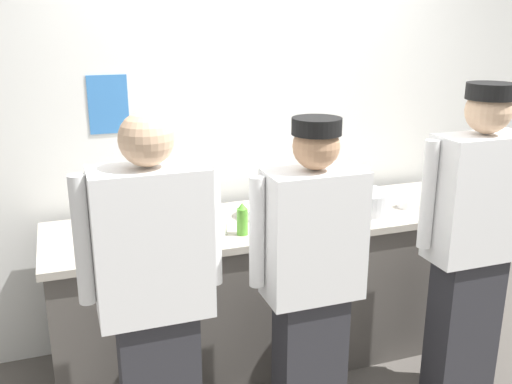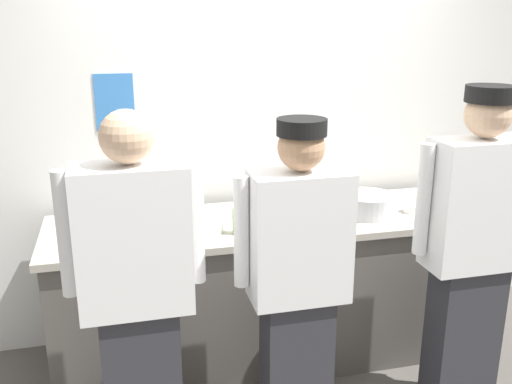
{
  "view_description": "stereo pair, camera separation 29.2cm",
  "coord_description": "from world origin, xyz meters",
  "px_view_note": "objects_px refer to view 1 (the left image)",
  "views": [
    {
      "loc": [
        -1.16,
        -2.54,
        2.02
      ],
      "look_at": [
        -0.13,
        0.4,
        1.07
      ],
      "focal_mm": 39.94,
      "sensor_mm": 36.0,
      "label": 1
    },
    {
      "loc": [
        -0.88,
        -2.62,
        2.02
      ],
      "look_at": [
        -0.13,
        0.4,
        1.07
      ],
      "focal_mm": 39.94,
      "sensor_mm": 36.0,
      "label": 2
    }
  ],
  "objects_px": {
    "sheet_tray": "(132,234)",
    "squeeze_bottle_primary": "(242,219)",
    "ramekin_yellow_sauce": "(304,212)",
    "ramekin_green_sauce": "(336,219)",
    "chef_center": "(312,277)",
    "squeeze_bottle_secondary": "(326,197)",
    "plate_stack_front": "(256,211)",
    "plate_stack_rear": "(205,226)",
    "chef_near_left": "(155,297)",
    "mixing_bowl_steel": "(363,201)",
    "deli_cup": "(268,199)",
    "ramekin_red_sauce": "(405,203)",
    "chef_far_right": "(473,239)"
  },
  "relations": [
    {
      "from": "plate_stack_front",
      "to": "plate_stack_rear",
      "type": "xyz_separation_m",
      "value": [
        -0.35,
        -0.16,
        0.01
      ]
    },
    {
      "from": "chef_center",
      "to": "chef_near_left",
      "type": "bearing_deg",
      "value": -179.61
    },
    {
      "from": "chef_center",
      "to": "squeeze_bottle_secondary",
      "type": "xyz_separation_m",
      "value": [
        0.42,
        0.73,
        0.14
      ]
    },
    {
      "from": "chef_center",
      "to": "squeeze_bottle_primary",
      "type": "distance_m",
      "value": 0.57
    },
    {
      "from": "ramekin_red_sauce",
      "to": "mixing_bowl_steel",
      "type": "bearing_deg",
      "value": 175.23
    },
    {
      "from": "plate_stack_rear",
      "to": "mixing_bowl_steel",
      "type": "distance_m",
      "value": 0.99
    },
    {
      "from": "plate_stack_front",
      "to": "squeeze_bottle_primary",
      "type": "relative_size",
      "value": 1.23
    },
    {
      "from": "chef_near_left",
      "to": "chef_far_right",
      "type": "distance_m",
      "value": 1.66
    },
    {
      "from": "chef_near_left",
      "to": "squeeze_bottle_primary",
      "type": "xyz_separation_m",
      "value": [
        0.56,
        0.53,
        0.1
      ]
    },
    {
      "from": "chef_near_left",
      "to": "squeeze_bottle_secondary",
      "type": "relative_size",
      "value": 8.8
    },
    {
      "from": "plate_stack_front",
      "to": "sheet_tray",
      "type": "bearing_deg",
      "value": -174.01
    },
    {
      "from": "squeeze_bottle_primary",
      "to": "ramekin_red_sauce",
      "type": "height_order",
      "value": "squeeze_bottle_primary"
    },
    {
      "from": "squeeze_bottle_secondary",
      "to": "deli_cup",
      "type": "xyz_separation_m",
      "value": [
        -0.3,
        0.19,
        -0.04
      ]
    },
    {
      "from": "chef_near_left",
      "to": "plate_stack_front",
      "type": "bearing_deg",
      "value": 46.9
    },
    {
      "from": "plate_stack_rear",
      "to": "deli_cup",
      "type": "relative_size",
      "value": 2.27
    },
    {
      "from": "chef_center",
      "to": "deli_cup",
      "type": "xyz_separation_m",
      "value": [
        0.13,
        0.92,
        0.1
      ]
    },
    {
      "from": "chef_far_right",
      "to": "squeeze_bottle_primary",
      "type": "height_order",
      "value": "chef_far_right"
    },
    {
      "from": "deli_cup",
      "to": "plate_stack_rear",
      "type": "bearing_deg",
      "value": -147.5
    },
    {
      "from": "ramekin_green_sauce",
      "to": "ramekin_red_sauce",
      "type": "bearing_deg",
      "value": 11.09
    },
    {
      "from": "ramekin_green_sauce",
      "to": "plate_stack_rear",
      "type": "bearing_deg",
      "value": 172.56
    },
    {
      "from": "ramekin_green_sauce",
      "to": "deli_cup",
      "type": "distance_m",
      "value": 0.48
    },
    {
      "from": "chef_far_right",
      "to": "deli_cup",
      "type": "height_order",
      "value": "chef_far_right"
    },
    {
      "from": "mixing_bowl_steel",
      "to": "squeeze_bottle_primary",
      "type": "relative_size",
      "value": 1.73
    },
    {
      "from": "chef_far_right",
      "to": "squeeze_bottle_primary",
      "type": "relative_size",
      "value": 9.55
    },
    {
      "from": "squeeze_bottle_primary",
      "to": "chef_center",
      "type": "bearing_deg",
      "value": -72.27
    },
    {
      "from": "plate_stack_front",
      "to": "sheet_tray",
      "type": "relative_size",
      "value": 0.48
    },
    {
      "from": "squeeze_bottle_secondary",
      "to": "ramekin_yellow_sauce",
      "type": "relative_size",
      "value": 1.8
    },
    {
      "from": "chef_near_left",
      "to": "plate_stack_front",
      "type": "distance_m",
      "value": 1.07
    },
    {
      "from": "ramekin_yellow_sauce",
      "to": "ramekin_green_sauce",
      "type": "distance_m",
      "value": 0.21
    },
    {
      "from": "plate_stack_rear",
      "to": "ramekin_yellow_sauce",
      "type": "relative_size",
      "value": 2.23
    },
    {
      "from": "chef_center",
      "to": "ramekin_yellow_sauce",
      "type": "bearing_deg",
      "value": 69.0
    },
    {
      "from": "chef_center",
      "to": "squeeze_bottle_secondary",
      "type": "relative_size",
      "value": 8.44
    },
    {
      "from": "chef_near_left",
      "to": "plate_stack_front",
      "type": "relative_size",
      "value": 7.6
    },
    {
      "from": "plate_stack_rear",
      "to": "sheet_tray",
      "type": "relative_size",
      "value": 0.51
    },
    {
      "from": "chef_near_left",
      "to": "ramekin_green_sauce",
      "type": "distance_m",
      "value": 1.24
    },
    {
      "from": "squeeze_bottle_secondary",
      "to": "ramekin_yellow_sauce",
      "type": "distance_m",
      "value": 0.17
    },
    {
      "from": "plate_stack_front",
      "to": "mixing_bowl_steel",
      "type": "relative_size",
      "value": 0.71
    },
    {
      "from": "chef_near_left",
      "to": "squeeze_bottle_primary",
      "type": "height_order",
      "value": "chef_near_left"
    },
    {
      "from": "mixing_bowl_steel",
      "to": "squeeze_bottle_secondary",
      "type": "distance_m",
      "value": 0.23
    },
    {
      "from": "sheet_tray",
      "to": "deli_cup",
      "type": "relative_size",
      "value": 4.45
    },
    {
      "from": "chef_near_left",
      "to": "ramekin_yellow_sauce",
      "type": "xyz_separation_m",
      "value": [
        1.0,
        0.7,
        0.04
      ]
    },
    {
      "from": "squeeze_bottle_secondary",
      "to": "ramekin_yellow_sauce",
      "type": "xyz_separation_m",
      "value": [
        -0.16,
        -0.03,
        -0.07
      ]
    },
    {
      "from": "chef_near_left",
      "to": "deli_cup",
      "type": "relative_size",
      "value": 16.11
    },
    {
      "from": "mixing_bowl_steel",
      "to": "ramekin_red_sauce",
      "type": "height_order",
      "value": "mixing_bowl_steel"
    },
    {
      "from": "sheet_tray",
      "to": "squeeze_bottle_primary",
      "type": "height_order",
      "value": "squeeze_bottle_primary"
    },
    {
      "from": "squeeze_bottle_secondary",
      "to": "ramekin_green_sauce",
      "type": "distance_m",
      "value": 0.22
    },
    {
      "from": "plate_stack_front",
      "to": "squeeze_bottle_primary",
      "type": "xyz_separation_m",
      "value": [
        -0.17,
        -0.25,
        0.06
      ]
    },
    {
      "from": "plate_stack_rear",
      "to": "squeeze_bottle_primary",
      "type": "height_order",
      "value": "squeeze_bottle_primary"
    },
    {
      "from": "chef_far_right",
      "to": "ramekin_green_sauce",
      "type": "relative_size",
      "value": 17.57
    },
    {
      "from": "plate_stack_front",
      "to": "ramekin_green_sauce",
      "type": "xyz_separation_m",
      "value": [
        0.39,
        -0.26,
        -0.01
      ]
    }
  ]
}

